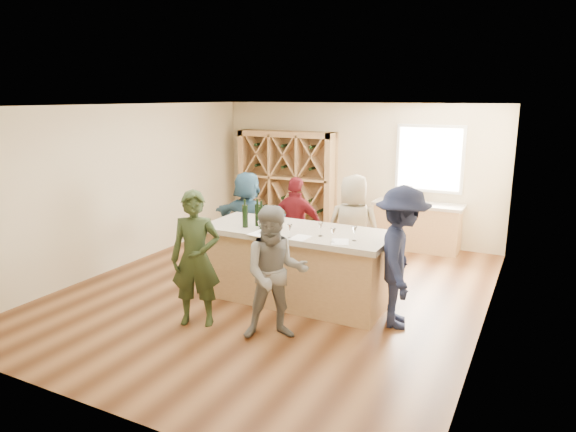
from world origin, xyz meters
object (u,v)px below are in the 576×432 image
at_px(wine_bottle_b, 245,216).
at_px(person_far_left, 248,219).
at_px(wine_bottle_c, 258,215).
at_px(wine_bottle_d, 261,218).
at_px(person_near_left, 196,259).
at_px(person_far_right, 353,231).
at_px(wine_bottle_e, 273,220).
at_px(person_near_right, 276,273).
at_px(person_server, 401,257).
at_px(wine_rack, 287,182).
at_px(sink, 409,197).
at_px(tasting_counter_base, 296,267).
at_px(person_far_mid, 296,227).

xyz_separation_m(wine_bottle_b, person_far_left, (-0.75, 1.30, -0.41)).
relative_size(wine_bottle_c, wine_bottle_d, 0.97).
relative_size(person_near_left, person_far_right, 1.01).
bearing_deg(wine_bottle_e, person_near_right, -60.06).
height_order(person_server, person_far_right, person_server).
distance_m(person_near_right, person_far_right, 2.18).
relative_size(wine_rack, sink, 4.06).
relative_size(wine_bottle_c, person_far_left, 0.19).
height_order(wine_bottle_c, wine_bottle_e, wine_bottle_c).
bearing_deg(person_far_left, wine_bottle_b, 122.80).
bearing_deg(person_near_right, wine_bottle_b, 105.06).
bearing_deg(wine_bottle_e, person_far_left, 133.75).
bearing_deg(person_near_left, tasting_counter_base, 35.50).
height_order(tasting_counter_base, wine_bottle_e, wine_bottle_e).
height_order(wine_bottle_d, person_far_right, person_far_right).
relative_size(wine_rack, person_far_mid, 1.33).
bearing_deg(tasting_counter_base, person_far_right, 62.66).
xyz_separation_m(sink, person_server, (0.80, -3.55, -0.09)).
bearing_deg(tasting_counter_base, person_far_mid, 115.81).
xyz_separation_m(tasting_counter_base, person_server, (1.57, -0.15, 0.42)).
bearing_deg(sink, person_server, -77.29).
relative_size(tasting_counter_base, wine_bottle_c, 8.19).
distance_m(person_near_right, person_far_left, 2.84).
distance_m(wine_rack, person_near_left, 4.90).
relative_size(wine_bottle_b, person_near_right, 0.20).
relative_size(wine_rack, person_far_right, 1.24).
bearing_deg(person_near_left, person_near_right, -17.11).
relative_size(sink, wine_bottle_b, 1.64).
distance_m(tasting_counter_base, person_far_right, 1.17).
height_order(wine_bottle_e, person_server, person_server).
bearing_deg(tasting_counter_base, wine_bottle_b, -160.52).
bearing_deg(person_far_left, person_far_right, -179.24).
bearing_deg(wine_bottle_d, sink, 71.39).
xyz_separation_m(tasting_counter_base, person_far_mid, (-0.47, 0.97, 0.33)).
bearing_deg(person_far_mid, person_server, 147.58).
bearing_deg(wine_bottle_d, person_near_left, -107.96).
height_order(sink, person_near_left, person_near_left).
xyz_separation_m(person_near_left, person_far_right, (1.31, 2.28, -0.01)).
height_order(sink, wine_bottle_b, wine_bottle_b).
height_order(wine_bottle_d, person_far_mid, person_far_mid).
bearing_deg(person_far_left, sink, -130.72).
relative_size(wine_bottle_d, person_near_left, 0.18).
relative_size(person_server, person_far_left, 1.10).
bearing_deg(person_near_right, person_server, 7.63).
bearing_deg(person_near_left, sink, 48.67).
xyz_separation_m(wine_bottle_e, person_far_right, (0.78, 1.17, -0.33)).
bearing_deg(wine_bottle_e, tasting_counter_base, 34.56).
distance_m(wine_bottle_c, person_server, 2.17).
height_order(tasting_counter_base, person_far_mid, person_far_mid).
bearing_deg(wine_bottle_d, wine_bottle_b, -171.51).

